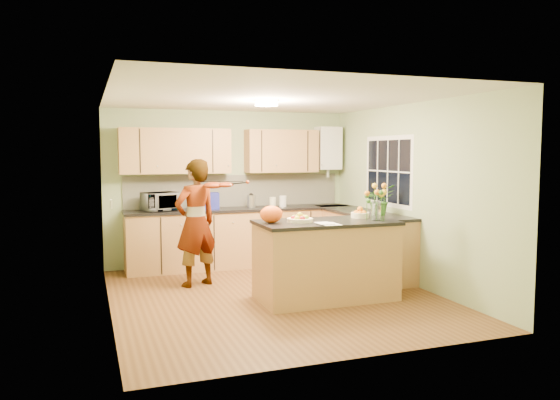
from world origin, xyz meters
name	(u,v)px	position (x,y,z in m)	size (l,w,h in m)	color
floor	(274,296)	(0.00, 0.00, 0.00)	(4.50, 4.50, 0.00)	#583519
ceiling	(274,98)	(0.00, 0.00, 2.50)	(4.00, 4.50, 0.02)	silver
wall_back	(229,188)	(0.00, 2.25, 1.25)	(4.00, 0.02, 2.50)	#97AC7A
wall_front	(358,219)	(0.00, -2.25, 1.25)	(4.00, 0.02, 2.50)	#97AC7A
wall_left	(108,204)	(-2.00, 0.00, 1.25)	(0.02, 4.50, 2.50)	#97AC7A
wall_right	(411,194)	(2.00, 0.00, 1.25)	(0.02, 4.50, 2.50)	#97AC7A
back_counter	(240,237)	(0.10, 1.95, 0.47)	(3.64, 0.62, 0.94)	#AE7445
right_counter	(361,242)	(1.70, 0.85, 0.47)	(0.62, 2.24, 0.94)	#AE7445
splashback	(236,191)	(0.10, 2.23, 1.20)	(3.60, 0.02, 0.52)	beige
upper_cabinets	(221,151)	(-0.18, 2.08, 1.85)	(3.20, 0.34, 0.70)	#AE7445
boiler	(328,148)	(1.70, 2.09, 1.90)	(0.40, 0.30, 0.86)	white
window_right	(388,171)	(1.99, 0.60, 1.55)	(0.01, 1.30, 1.05)	white
light_switch	(111,204)	(-1.99, -0.60, 1.30)	(0.02, 0.09, 0.09)	white
ceiling_lamp	(266,103)	(0.00, 0.30, 2.46)	(0.30, 0.30, 0.07)	#FFEABF
peninsula_island	(326,260)	(0.57, -0.34, 0.49)	(1.72, 0.88, 0.98)	#AE7445
fruit_dish	(300,218)	(0.22, -0.34, 1.03)	(0.32, 0.32, 0.11)	#F6ECC5
orange_bowl	(360,213)	(1.12, -0.19, 1.04)	(0.24, 0.24, 0.14)	#F6ECC5
flower_vase	(377,193)	(1.17, -0.52, 1.32)	(0.28, 0.28, 0.51)	silver
orange_bag	(271,214)	(-0.13, -0.29, 1.09)	(0.28, 0.23, 0.21)	#FF5915
papers	(329,224)	(0.47, -0.64, 0.99)	(0.21, 0.29, 0.01)	white
violinist	(196,223)	(-0.83, 0.89, 0.87)	(0.63, 0.42, 1.74)	tan
violin	(213,185)	(-0.63, 0.67, 1.39)	(0.66, 0.26, 0.13)	#581905
microwave	(160,202)	(-1.17, 1.95, 1.08)	(0.51, 0.34, 0.28)	white
blue_box	(208,201)	(-0.41, 1.97, 1.07)	(0.32, 0.24, 0.26)	navy
kettle	(251,201)	(0.29, 1.97, 1.05)	(0.14, 0.14, 0.27)	silver
jar_cream	(273,202)	(0.65, 1.96, 1.02)	(0.10, 0.10, 0.16)	#F6ECC5
jar_white	(283,201)	(0.82, 1.92, 1.03)	(0.12, 0.12, 0.18)	white
potted_plant	(380,200)	(1.70, 0.32, 1.16)	(0.40, 0.34, 0.44)	#356B23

